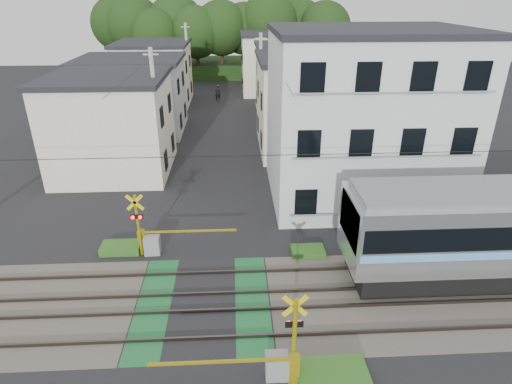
{
  "coord_description": "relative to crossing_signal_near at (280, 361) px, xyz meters",
  "views": [
    {
      "loc": [
        1.34,
        -13.19,
        10.95
      ],
      "look_at": [
        2.31,
        5.0,
        2.36
      ],
      "focal_mm": 30.0,
      "sensor_mm": 36.0,
      "label": 1
    }
  ],
  "objects": [
    {
      "name": "catenary",
      "position": [
        3.41,
        3.69,
        2.98
      ],
      "size": [
        60.0,
        5.04,
        7.0
      ],
      "color": "#2D2D33",
      "rests_on": "ground"
    },
    {
      "name": "pedestrian",
      "position": [
        -2.95,
        37.43,
        0.16
      ],
      "size": [
        0.71,
        0.56,
        1.73
      ],
      "primitive_type": "imported",
      "rotation": [
        0.0,
        0.0,
        3.39
      ],
      "color": "black",
      "rests_on": "ground"
    },
    {
      "name": "tree_hill",
      "position": [
        -3.02,
        52.16,
        4.86
      ],
      "size": [
        40.0,
        12.36,
        10.93
      ],
      "color": "#193210",
      "rests_on": "ground"
    },
    {
      "name": "crossing_signal_near",
      "position": [
        0.0,
        0.0,
        0.0
      ],
      "size": [
        4.74,
        0.65,
        3.09
      ],
      "color": "yellow",
      "rests_on": "ground"
    },
    {
      "name": "utility_poles",
      "position": [
        -3.64,
        26.66,
        3.37
      ],
      "size": [
        7.9,
        42.0,
        8.0
      ],
      "color": "#A5A5A0",
      "rests_on": "ground"
    },
    {
      "name": "apartment_block",
      "position": [
        5.91,
        13.15,
        3.94
      ],
      "size": [
        10.2,
        8.36,
        9.3
      ],
      "color": "silver",
      "rests_on": "ground"
    },
    {
      "name": "houses_row",
      "position": [
        -2.33,
        29.57,
        2.53
      ],
      "size": [
        22.07,
        31.35,
        6.8
      ],
      "color": "beige",
      "rests_on": "ground"
    },
    {
      "name": "track_bed",
      "position": [
        -2.59,
        3.65,
        -0.67
      ],
      "size": [
        120.0,
        120.0,
        0.14
      ],
      "color": "#47423A",
      "rests_on": "ground"
    },
    {
      "name": "ground",
      "position": [
        -2.59,
        3.65,
        -0.71
      ],
      "size": [
        120.0,
        120.0,
        0.0
      ],
      "primitive_type": "plane",
      "color": "black"
    },
    {
      "name": "crossing_signal_far",
      "position": [
        -5.17,
        7.31,
        0.0
      ],
      "size": [
        4.74,
        0.65,
        3.09
      ],
      "color": "yellow",
      "rests_on": "ground"
    },
    {
      "name": "weed_patches",
      "position": [
        -0.83,
        3.56,
        -0.53
      ],
      "size": [
        10.25,
        8.8,
        0.4
      ],
      "color": "#2D5E1E",
      "rests_on": "ground"
    }
  ]
}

